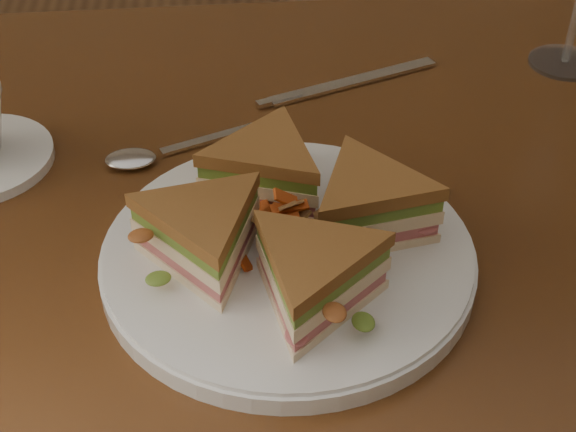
{
  "coord_description": "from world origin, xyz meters",
  "views": [
    {
      "loc": [
        -0.08,
        -0.57,
        1.19
      ],
      "look_at": [
        -0.03,
        -0.09,
        0.8
      ],
      "focal_mm": 50.0,
      "sensor_mm": 36.0,
      "label": 1
    }
  ],
  "objects_px": {
    "table": "(314,271)",
    "plate": "(288,257)",
    "sandwich_wedges": "(288,221)",
    "knife": "(342,85)",
    "spoon": "(154,154)"
  },
  "relations": [
    {
      "from": "plate",
      "to": "sandwich_wedges",
      "type": "height_order",
      "value": "sandwich_wedges"
    },
    {
      "from": "sandwich_wedges",
      "to": "knife",
      "type": "bearing_deg",
      "value": 72.56
    },
    {
      "from": "plate",
      "to": "knife",
      "type": "height_order",
      "value": "plate"
    },
    {
      "from": "table",
      "to": "sandwich_wedges",
      "type": "bearing_deg",
      "value": -110.2
    },
    {
      "from": "table",
      "to": "plate",
      "type": "height_order",
      "value": "plate"
    },
    {
      "from": "spoon",
      "to": "knife",
      "type": "xyz_separation_m",
      "value": [
        0.2,
        0.11,
        -0.0
      ]
    },
    {
      "from": "plate",
      "to": "sandwich_wedges",
      "type": "xyz_separation_m",
      "value": [
        0.0,
        0.0,
        0.04
      ]
    },
    {
      "from": "spoon",
      "to": "sandwich_wedges",
      "type": "bearing_deg",
      "value": -77.19
    },
    {
      "from": "table",
      "to": "spoon",
      "type": "bearing_deg",
      "value": 155.34
    },
    {
      "from": "table",
      "to": "knife",
      "type": "height_order",
      "value": "knife"
    },
    {
      "from": "sandwich_wedges",
      "to": "plate",
      "type": "bearing_deg",
      "value": 180.0
    },
    {
      "from": "knife",
      "to": "spoon",
      "type": "bearing_deg",
      "value": -170.63
    },
    {
      "from": "spoon",
      "to": "knife",
      "type": "distance_m",
      "value": 0.23
    },
    {
      "from": "table",
      "to": "plate",
      "type": "bearing_deg",
      "value": -110.2
    },
    {
      "from": "sandwich_wedges",
      "to": "knife",
      "type": "relative_size",
      "value": 1.29
    }
  ]
}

